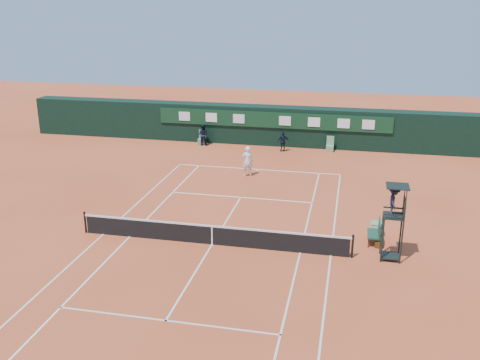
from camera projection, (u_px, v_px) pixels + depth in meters
name	position (u px, v px, depth m)	size (l,w,h in m)	color
ground	(212.00, 244.00, 24.95)	(90.00, 90.00, 0.00)	#C5542E
court_lines	(212.00, 244.00, 24.95)	(11.05, 23.85, 0.01)	white
tennis_net	(212.00, 234.00, 24.79)	(12.90, 0.10, 1.10)	black
back_wall	(274.00, 125.00, 41.83)	(40.00, 1.65, 3.00)	black
linesman_chair_left	(202.00, 140.00, 42.14)	(0.55, 0.50, 1.15)	#548161
linesman_chair_right	(330.00, 147.00, 40.15)	(0.55, 0.50, 1.15)	#609268
umpire_chair	(394.00, 207.00, 22.80)	(0.96, 0.95, 3.42)	black
player_bench	(376.00, 231.00, 24.91)	(0.56, 1.20, 1.10)	#183D2B
tennis_bag	(379.00, 242.00, 24.85)	(0.37, 0.84, 0.31)	black
cooler	(376.00, 229.00, 25.85)	(0.57, 0.57, 0.65)	white
tennis_ball	(293.00, 190.00, 32.04)	(0.08, 0.08, 0.08)	gold
player	(247.00, 161.00, 34.38)	(0.72, 0.47, 1.97)	white
ball_kid_left	(203.00, 135.00, 41.71)	(0.83, 0.64, 1.70)	black
ball_kid_right	(283.00, 141.00, 40.01)	(0.90, 0.37, 1.53)	black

